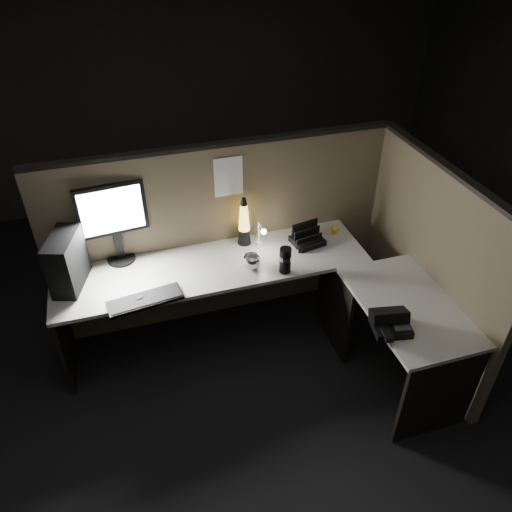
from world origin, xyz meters
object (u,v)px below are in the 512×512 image
object	(u,v)px
monitor	(113,216)
desk_phone	(390,322)
keyboard	(145,300)
lava_lamp	(244,225)
pc_tower	(67,261)

from	to	relation	value
monitor	desk_phone	size ratio (longest dim) A/B	2.33
keyboard	lava_lamp	size ratio (longest dim) A/B	1.25
lava_lamp	pc_tower	bearing A→B (deg)	-174.20
lava_lamp	desk_phone	bearing A→B (deg)	-62.59
pc_tower	lava_lamp	world-z (taller)	lava_lamp
lava_lamp	keyboard	bearing A→B (deg)	-150.31
keyboard	monitor	bearing A→B (deg)	93.99
pc_tower	monitor	distance (m)	0.44
lava_lamp	desk_phone	distance (m)	1.32
keyboard	lava_lamp	world-z (taller)	lava_lamp
desk_phone	lava_lamp	bearing A→B (deg)	128.21
monitor	desk_phone	distance (m)	2.00
pc_tower	monitor	xyz separation A→B (m)	(0.35, 0.20, 0.18)
pc_tower	monitor	world-z (taller)	monitor
pc_tower	keyboard	distance (m)	0.60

